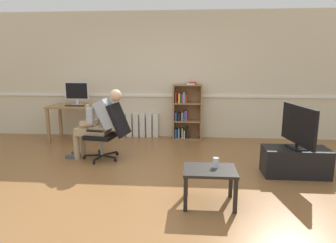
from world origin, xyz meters
TOP-DOWN VIEW (x-y plane):
  - ground_plane at (0.00, 0.00)m, footprint 18.00×18.00m
  - back_wall at (0.00, 2.65)m, footprint 12.00×0.13m
  - computer_desk at (-1.87, 2.15)m, footprint 1.12×0.66m
  - imac_monitor at (-1.89, 2.23)m, footprint 0.50×0.14m
  - keyboard at (-1.86, 2.01)m, footprint 0.39×0.12m
  - computer_mouse at (-1.60, 2.03)m, footprint 0.06×0.10m
  - bookshelf at (0.41, 2.44)m, footprint 0.62×0.29m
  - radiator at (-0.63, 2.54)m, footprint 0.86×0.08m
  - office_chair at (-0.86, 0.94)m, footprint 0.82×0.62m
  - person_seated at (-1.03, 0.96)m, footprint 1.03×0.46m
  - tv_stand at (2.06, 0.46)m, footprint 0.92×0.44m
  - tv_screen at (2.06, 0.46)m, footprint 0.25×0.89m
  - coffee_table at (0.75, -0.56)m, footprint 0.61×0.46m
  - drinking_glass at (0.82, -0.49)m, footprint 0.07×0.07m

SIDE VIEW (x-z plane):
  - ground_plane at x=0.00m, z-range 0.00..0.00m
  - tv_stand at x=2.06m, z-range 0.00..0.41m
  - radiator at x=-0.63m, z-range 0.00..0.52m
  - coffee_table at x=0.75m, z-range 0.14..0.58m
  - drinking_glass at x=0.82m, z-range 0.43..0.55m
  - office_chair at x=-0.86m, z-range 0.04..1.01m
  - bookshelf at x=0.41m, z-range -0.03..1.20m
  - computer_desk at x=-1.87m, z-range 0.26..1.02m
  - person_seated at x=-1.03m, z-range 0.04..1.25m
  - tv_screen at x=2.06m, z-range 0.43..1.05m
  - keyboard at x=-1.86m, z-range 0.76..0.78m
  - computer_mouse at x=-1.60m, z-range 0.76..0.79m
  - imac_monitor at x=-1.89m, z-range 0.79..1.26m
  - back_wall at x=0.00m, z-range 0.00..2.70m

